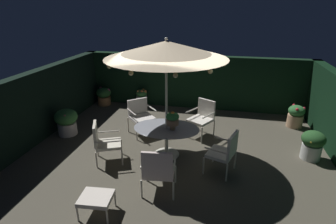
# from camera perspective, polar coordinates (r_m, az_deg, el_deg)

# --- Properties ---
(ground_plane) EXTENTS (8.00, 6.98, 0.02)m
(ground_plane) POSITION_cam_1_polar(r_m,az_deg,el_deg) (6.91, 1.87, -8.48)
(ground_plane) COLOR #4B4639
(hedge_backdrop_rear) EXTENTS (8.00, 0.30, 1.86)m
(hedge_backdrop_rear) POSITION_cam_1_polar(r_m,az_deg,el_deg) (9.62, 5.57, 6.37)
(hedge_backdrop_rear) COLOR black
(hedge_backdrop_rear) RESTS_ON ground_plane
(hedge_backdrop_left) EXTENTS (0.30, 6.98, 1.86)m
(hedge_backdrop_left) POSITION_cam_1_polar(r_m,az_deg,el_deg) (8.05, -26.08, 1.11)
(hedge_backdrop_left) COLOR black
(hedge_backdrop_left) RESTS_ON ground_plane
(patio_dining_table) EXTENTS (1.59, 1.16, 0.74)m
(patio_dining_table) POSITION_cam_1_polar(r_m,az_deg,el_deg) (6.50, -0.33, -4.59)
(patio_dining_table) COLOR silver
(patio_dining_table) RESTS_ON ground_plane
(patio_umbrella) EXTENTS (2.69, 2.69, 2.84)m
(patio_umbrella) POSITION_cam_1_polar(r_m,az_deg,el_deg) (5.89, -0.37, 13.04)
(patio_umbrella) COLOR silver
(patio_umbrella) RESTS_ON ground_plane
(centerpiece_planter) EXTENTS (0.31, 0.31, 0.45)m
(centerpiece_planter) POSITION_cam_1_polar(r_m,az_deg,el_deg) (6.23, 0.97, -1.48)
(centerpiece_planter) COLOR #876D4F
(centerpiece_planter) RESTS_ON patio_dining_table
(patio_chair_north) EXTENTS (0.89, 0.89, 0.97)m
(patio_chair_north) POSITION_cam_1_polar(r_m,az_deg,el_deg) (7.70, -5.87, -0.40)
(patio_chair_north) COLOR silver
(patio_chair_north) RESTS_ON ground_plane
(patio_chair_northeast) EXTENTS (0.77, 0.74, 0.98)m
(patio_chair_northeast) POSITION_cam_1_polar(r_m,az_deg,el_deg) (6.44, -13.48, -5.89)
(patio_chair_northeast) COLOR beige
(patio_chair_northeast) RESTS_ON ground_plane
(patio_chair_east) EXTENTS (0.70, 0.65, 1.01)m
(patio_chair_east) POSITION_cam_1_polar(r_m,az_deg,el_deg) (5.23, -2.08, -12.00)
(patio_chair_east) COLOR silver
(patio_chair_east) RESTS_ON ground_plane
(patio_chair_southeast) EXTENTS (0.71, 0.74, 0.97)m
(patio_chair_southeast) POSITION_cam_1_polar(r_m,az_deg,el_deg) (5.98, 12.02, -7.97)
(patio_chair_southeast) COLOR beige
(patio_chair_southeast) RESTS_ON ground_plane
(patio_chair_south) EXTENTS (0.83, 0.84, 1.02)m
(patio_chair_south) POSITION_cam_1_polar(r_m,az_deg,el_deg) (7.56, 7.31, -0.78)
(patio_chair_south) COLOR silver
(patio_chair_south) RESTS_ON ground_plane
(ottoman_footrest) EXTENTS (0.59, 0.52, 0.37)m
(ottoman_footrest) POSITION_cam_1_polar(r_m,az_deg,el_deg) (5.09, -14.99, -17.28)
(ottoman_footrest) COLOR silver
(ottoman_footrest) RESTS_ON ground_plane
(potted_plant_back_right) EXTENTS (0.53, 0.53, 0.65)m
(potted_plant_back_right) POSITION_cam_1_polar(r_m,az_deg,el_deg) (10.22, -13.43, 3.37)
(potted_plant_back_right) COLOR #9F6B41
(potted_plant_back_right) RESTS_ON ground_plane
(potted_plant_right_far) EXTENTS (0.47, 0.47, 0.68)m
(potted_plant_right_far) POSITION_cam_1_polar(r_m,az_deg,el_deg) (8.98, 25.42, -0.73)
(potted_plant_right_far) COLOR tan
(potted_plant_right_far) RESTS_ON ground_plane
(potted_plant_back_left) EXTENTS (0.54, 0.54, 0.71)m
(potted_plant_back_left) POSITION_cam_1_polar(r_m,az_deg,el_deg) (7.30, 28.28, -5.98)
(potted_plant_back_left) COLOR silver
(potted_plant_back_left) RESTS_ON ground_plane
(potted_plant_left_near) EXTENTS (0.40, 0.40, 0.65)m
(potted_plant_left_near) POSITION_cam_1_polar(r_m,az_deg,el_deg) (9.81, -5.58, 2.99)
(potted_plant_left_near) COLOR silver
(potted_plant_left_near) RESTS_ON ground_plane
(potted_plant_back_center) EXTENTS (0.64, 0.64, 0.76)m
(potted_plant_back_center) POSITION_cam_1_polar(r_m,az_deg,el_deg) (8.13, -20.70, -1.76)
(potted_plant_back_center) COLOR beige
(potted_plant_back_center) RESTS_ON ground_plane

